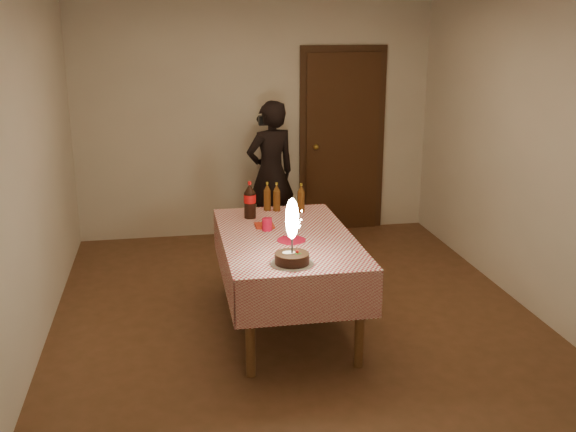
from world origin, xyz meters
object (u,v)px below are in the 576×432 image
Objects in this scene: red_plate at (291,240)px; clear_cup at (294,227)px; amber_bottle_mid at (277,198)px; dining_table at (287,248)px; birthday_cake at (292,245)px; red_cup at (267,224)px; photographer at (271,173)px; cola_bottle at (250,200)px; amber_bottle_right at (301,199)px; amber_bottle_left at (267,197)px.

clear_cup is at bearing 73.40° from red_plate.
amber_bottle_mid reaches higher than clear_cup.
dining_table is 3.64× the size of birthday_cake.
photographer reaches higher than red_cup.
cola_bottle is at bearing 109.34° from red_plate.
clear_cup is (0.07, 0.06, 0.15)m from dining_table.
birthday_cake is 1.85× the size of amber_bottle_right.
dining_table is 5.42× the size of cola_bottle.
clear_cup is at bearing 78.05° from birthday_cake.
clear_cup is 0.66m from amber_bottle_mid.
clear_cup is 0.28× the size of cola_bottle.
birthday_cake is 2.79m from photographer.
clear_cup is at bearing -87.36° from amber_bottle_mid.
photographer is (0.25, 1.39, -0.10)m from amber_bottle_left.
birthday_cake reaches higher than amber_bottle_left.
amber_bottle_mid is at bearing 34.21° from cola_bottle.
clear_cup is (0.20, -0.10, -0.01)m from red_cup.
red_cup is (-0.05, 0.79, -0.09)m from birthday_cake.
birthday_cake is 4.73× the size of red_cup.
amber_bottle_right is (0.28, -0.10, 0.00)m from amber_bottle_left.
red_cup is 0.40m from cola_bottle.
photographer is (0.43, 1.60, -0.14)m from cola_bottle.
clear_cup is (0.15, 0.69, -0.09)m from birthday_cake.
dining_table is at bearing 83.01° from birthday_cake.
amber_bottle_mid is (0.03, 0.84, 0.11)m from red_plate.
cola_bottle is at bearing -145.79° from amber_bottle_mid.
birthday_cake is 1.32m from amber_bottle_right.
amber_bottle_left is (0.04, 1.38, -0.02)m from birthday_cake.
amber_bottle_mid is 0.16× the size of photographer.
amber_bottle_right is 1.00× the size of amber_bottle_mid.
dining_table is at bearing 95.97° from red_plate.
amber_bottle_right is at bearing 69.46° from dining_table.
red_cup is at bearing 116.33° from red_plate.
amber_bottle_left is at bearing -100.19° from photographer.
dining_table is 0.26m from red_cup.
red_plate reaches higher than dining_table.
red_cup is 0.58m from amber_bottle_mid.
clear_cup is 0.70m from amber_bottle_left.
birthday_cake is 0.80m from red_cup.
amber_bottle_left is 0.30m from amber_bottle_right.
amber_bottle_mid is at bearing 86.92° from dining_table.
birthday_cake is (-0.08, -0.63, 0.24)m from dining_table.
amber_bottle_left reaches higher than clear_cup.
dining_table is 0.75m from amber_bottle_mid.
amber_bottle_left is (0.18, 0.21, -0.03)m from cola_bottle.
amber_bottle_right reaches higher than dining_table.
photographer is (0.29, 2.77, -0.12)m from birthday_cake.
amber_bottle_left is at bearing 98.97° from clear_cup.
red_plate is 0.82m from amber_bottle_right.
red_plate is at bearing -70.66° from cola_bottle.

